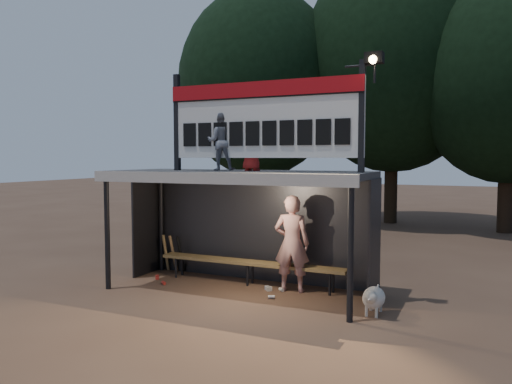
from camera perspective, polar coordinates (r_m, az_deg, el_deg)
ground at (r=9.82m, az=-2.06°, el=-11.24°), size 80.00×80.00×0.00m
player at (r=9.62m, az=4.11°, el=-5.88°), size 0.75×0.56×1.86m
child_a at (r=9.68m, az=-4.00°, el=5.76°), size 0.66×0.60×1.12m
child_b at (r=9.48m, az=-0.47°, el=5.23°), size 0.47×0.33×0.93m
dugout_shelter at (r=9.72m, az=-1.45°, el=-0.34°), size 5.10×2.08×2.32m
scoreboard_assembly at (r=9.26m, az=0.99°, el=8.60°), size 4.10×0.27×1.99m
bench at (r=10.20m, az=-0.68°, el=-8.16°), size 4.00×0.35×0.48m
tree_left at (r=20.44m, az=0.36°, el=12.25°), size 6.46×6.46×9.27m
tree_mid at (r=20.56m, az=15.40°, el=13.90°), size 7.22×7.22×10.36m
tree_right at (r=19.18m, az=26.99°, el=11.38°), size 6.08×6.08×8.72m
dog at (r=8.57m, az=13.26°, el=-11.70°), size 0.36×0.81×0.49m
bats at (r=11.41m, az=-9.44°, el=-6.92°), size 0.48×0.33×0.84m
litter at (r=9.98m, az=-2.68°, el=-10.78°), size 2.90×0.67×0.08m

